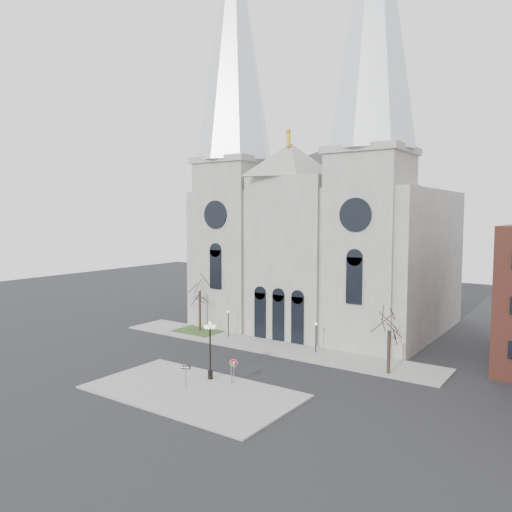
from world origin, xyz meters
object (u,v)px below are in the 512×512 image
Objects in this scene: stop_sign at (234,365)px; street_name_sign at (232,370)px; globe_lamp at (210,343)px; one_way_sign at (186,372)px.

street_name_sign is (0.01, -0.29, -0.35)m from stop_sign.
globe_lamp is (-2.28, -0.52, 1.80)m from stop_sign.
one_way_sign is (-2.45, -3.58, -0.11)m from stop_sign.
globe_lamp is 2.70× the size of street_name_sign.
stop_sign is 1.08× the size of street_name_sign.
one_way_sign reaches higher than street_name_sign.
one_way_sign is at bearing -122.73° from stop_sign.
globe_lamp reaches higher than one_way_sign.
globe_lamp reaches higher than street_name_sign.
street_name_sign is at bearing 29.94° from one_way_sign.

